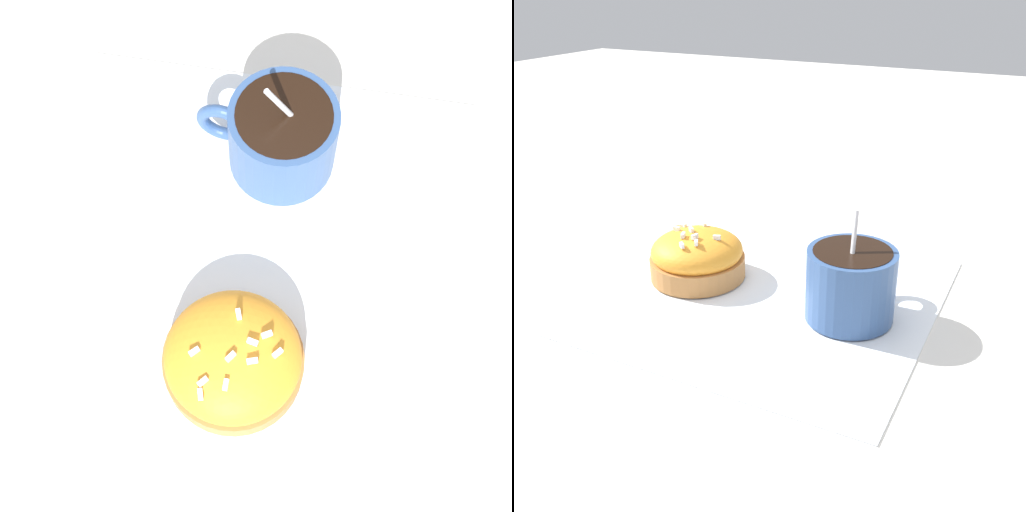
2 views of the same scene
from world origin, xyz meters
The scene contains 4 objects.
ground_plane centered at (0.00, 0.00, 0.00)m, with size 3.00×3.00×0.00m, color silver.
paper_napkin centered at (0.00, 0.00, 0.00)m, with size 0.30×0.30×0.00m.
coffee_cup centered at (-0.08, 0.01, 0.04)m, with size 0.08×0.10×0.10m.
frosted_pastry centered at (0.08, 0.00, 0.02)m, with size 0.09×0.09×0.05m.
Camera 2 is at (-0.22, 0.44, 0.28)m, focal length 42.00 mm.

